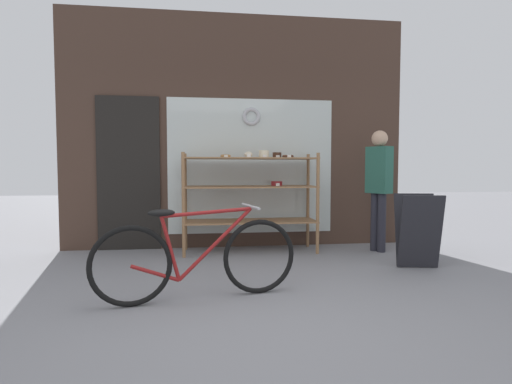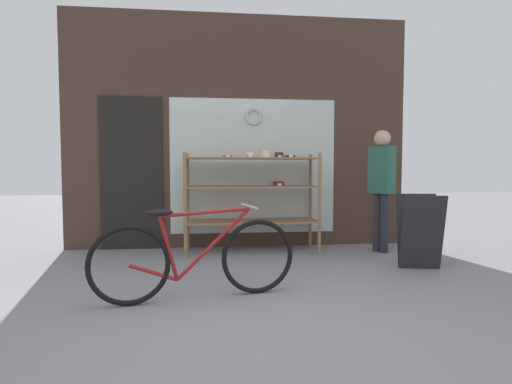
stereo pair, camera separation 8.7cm
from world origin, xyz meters
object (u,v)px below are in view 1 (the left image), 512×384
display_case (251,188)px  pedestrian (379,181)px  bicycle (197,258)px  sandwich_board (418,231)px

display_case → pedestrian: (1.70, -0.20, 0.10)m
display_case → bicycle: display_case is taller
display_case → pedestrian: bearing=-6.9°
display_case → pedestrian: pedestrian is taller
bicycle → pedestrian: (2.39, 1.71, 0.60)m
bicycle → pedestrian: 2.99m
sandwich_board → pedestrian: (-0.05, 0.91, 0.54)m
bicycle → pedestrian: size_ratio=1.07×
bicycle → sandwich_board: (2.44, 0.79, 0.06)m
display_case → sandwich_board: (1.75, -1.12, -0.44)m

